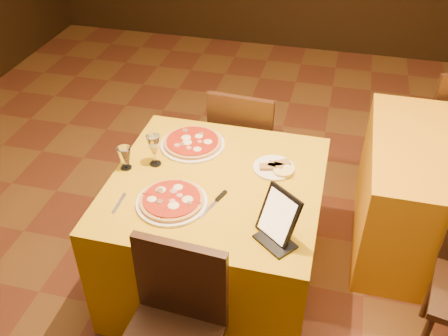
% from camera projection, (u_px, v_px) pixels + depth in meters
% --- Properties ---
extents(floor, '(6.00, 7.00, 0.01)m').
position_uv_depth(floor, '(240.00, 273.00, 3.09)').
color(floor, '#5E2D19').
rests_on(floor, ground).
extents(main_table, '(1.10, 1.10, 0.75)m').
position_uv_depth(main_table, '(216.00, 233.00, 2.83)').
color(main_table, '#C2970C').
rests_on(main_table, floor).
extents(chair_main_far, '(0.46, 0.46, 0.91)m').
position_uv_depth(chair_main_far, '(247.00, 143.00, 3.42)').
color(chair_main_far, black).
rests_on(chair_main_far, floor).
extents(chair_side_far, '(0.59, 0.59, 0.91)m').
position_uv_depth(chair_side_far, '(444.00, 119.00, 3.66)').
color(chair_side_far, black).
rests_on(chair_side_far, floor).
extents(pizza_near, '(0.36, 0.36, 0.03)m').
position_uv_depth(pizza_near, '(172.00, 201.00, 2.45)').
color(pizza_near, white).
rests_on(pizza_near, main_table).
extents(pizza_far, '(0.37, 0.37, 0.03)m').
position_uv_depth(pizza_far, '(193.00, 143.00, 2.86)').
color(pizza_far, white).
rests_on(pizza_far, main_table).
extents(cutlet_dish, '(0.22, 0.22, 0.03)m').
position_uv_depth(cutlet_dish, '(274.00, 167.00, 2.68)').
color(cutlet_dish, white).
rests_on(cutlet_dish, main_table).
extents(wine_glass, '(0.08, 0.08, 0.19)m').
position_uv_depth(wine_glass, '(154.00, 150.00, 2.67)').
color(wine_glass, '#F0EC88').
rests_on(wine_glass, main_table).
extents(water_glass, '(0.07, 0.07, 0.13)m').
position_uv_depth(water_glass, '(125.00, 158.00, 2.66)').
color(water_glass, white).
rests_on(water_glass, main_table).
extents(tablet, '(0.22, 0.20, 0.24)m').
position_uv_depth(tablet, '(278.00, 216.00, 2.22)').
color(tablet, black).
rests_on(tablet, main_table).
extents(knife, '(0.09, 0.21, 0.01)m').
position_uv_depth(knife, '(212.00, 206.00, 2.44)').
color(knife, silver).
rests_on(knife, main_table).
extents(fork_near, '(0.02, 0.15, 0.01)m').
position_uv_depth(fork_near, '(119.00, 203.00, 2.46)').
color(fork_near, '#B8B7BE').
rests_on(fork_near, main_table).
extents(fork_far, '(0.04, 0.17, 0.01)m').
position_uv_depth(fork_far, '(219.00, 144.00, 2.88)').
color(fork_far, silver).
rests_on(fork_far, main_table).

